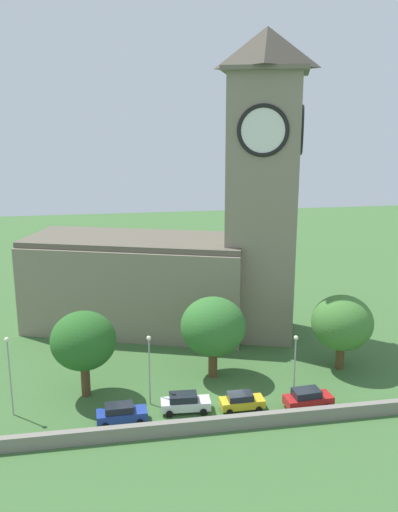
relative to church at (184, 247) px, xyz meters
name	(u,v)px	position (x,y,z in m)	size (l,w,h in m)	color
ground_plane	(203,342)	(1.60, -4.91, -11.02)	(200.00, 200.00, 0.00)	#3D6633
church	(184,247)	(0.00, 0.00, 0.00)	(36.52, 21.94, 36.91)	gray
quay_barrier	(244,421)	(1.60, -24.58, -10.38)	(58.14, 0.70, 1.27)	gray
car_blue	(121,414)	(-9.08, -21.82, -10.11)	(4.56, 2.18, 1.80)	#233D9E
car_white	(185,402)	(-3.12, -20.84, -10.12)	(4.72, 2.33, 1.77)	silver
car_yellow	(241,401)	(2.19, -21.40, -10.19)	(4.16, 2.07, 1.63)	gold
car_red	(308,398)	(8.44, -22.23, -10.06)	(4.65, 2.45, 1.89)	red
streetlamp_west_end	(9,364)	(-18.90, -18.68, -5.95)	(0.44, 0.44, 7.69)	#9EA0A5
streetlamp_west_mid	(149,359)	(-6.22, -18.97, -6.32)	(0.44, 0.44, 7.03)	#9EA0A5
streetlamp_central	(295,355)	(7.94, -19.73, -6.72)	(0.44, 0.44, 6.35)	#9EA0A5
tree_riverside_east	(213,327)	(0.89, -14.19, -5.38)	(6.83, 6.83, 8.74)	brown
tree_by_tower	(342,323)	(15.05, -14.67, -5.74)	(6.64, 6.64, 8.30)	brown
tree_churchyard	(83,341)	(-12.32, -16.10, -5.24)	(6.36, 6.36, 8.69)	brown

